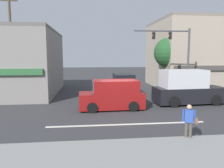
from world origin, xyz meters
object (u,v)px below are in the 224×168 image
street_tree (169,53)px  van_crossing_rightbound (123,85)px  utility_pole_near_left (11,47)px  box_truck_crossing_center (187,88)px  van_crossing_leftbound (113,95)px  pedestrian_foreground_with_bag (189,120)px  utility_pole_far_right (182,51)px  traffic_light_mast (178,52)px

street_tree → van_crossing_rightbound: bearing=-160.0°
street_tree → utility_pole_near_left: bearing=-169.6°
van_crossing_rightbound → box_truck_crossing_center: size_ratio=0.81×
street_tree → van_crossing_leftbound: street_tree is taller
utility_pole_near_left → van_crossing_rightbound: bearing=5.0°
van_crossing_leftbound → pedestrian_foreground_with_bag: van_crossing_leftbound is taller
street_tree → van_crossing_rightbound: street_tree is taller
utility_pole_near_left → utility_pole_far_right: 17.86m
pedestrian_foreground_with_bag → van_crossing_leftbound: bearing=113.6°
utility_pole_near_left → utility_pole_far_right: size_ratio=1.05×
traffic_light_mast → box_truck_crossing_center: size_ratio=1.08×
utility_pole_far_right → box_truck_crossing_center: (-2.89, -7.83, -3.17)m
utility_pole_far_right → pedestrian_foreground_with_bag: 16.82m
traffic_light_mast → van_crossing_rightbound: size_ratio=1.34×
street_tree → traffic_light_mast: bearing=-102.5°
van_crossing_rightbound → utility_pole_far_right: bearing=23.4°
box_truck_crossing_center → traffic_light_mast: bearing=93.0°
box_truck_crossing_center → van_crossing_rightbound: bearing=133.5°
utility_pole_near_left → box_truck_crossing_center: size_ratio=1.57×
van_crossing_leftbound → box_truck_crossing_center: size_ratio=0.81×
pedestrian_foreground_with_bag → van_crossing_rightbound: bearing=95.1°
box_truck_crossing_center → pedestrian_foreground_with_bag: bearing=-114.3°
street_tree → utility_pole_near_left: (-15.46, -2.83, 0.46)m
utility_pole_near_left → van_crossing_leftbound: 10.37m
pedestrian_foreground_with_bag → utility_pole_near_left: bearing=134.9°
utility_pole_far_right → van_crossing_leftbound: 13.12m
traffic_light_mast → van_crossing_leftbound: (-6.01, -2.95, -3.17)m
utility_pole_far_right → van_crossing_leftbound: bearing=-135.3°
street_tree → utility_pole_far_right: utility_pole_far_right is taller
utility_pole_near_left → utility_pole_far_right: (17.39, 4.04, -0.21)m
street_tree → pedestrian_foreground_with_bag: (-4.31, -14.02, -3.22)m
pedestrian_foreground_with_bag → traffic_light_mast: bearing=70.7°
van_crossing_leftbound → box_truck_crossing_center: box_truck_crossing_center is taller
utility_pole_near_left → van_crossing_leftbound: bearing=-30.1°
utility_pole_near_left → utility_pole_far_right: bearing=13.1°
utility_pole_near_left → van_crossing_rightbound: (10.08, 0.88, -3.63)m
utility_pole_far_right → box_truck_crossing_center: bearing=-110.3°
utility_pole_near_left → street_tree: bearing=10.4°
box_truck_crossing_center → street_tree: bearing=81.8°
pedestrian_foreground_with_bag → box_truck_crossing_center: bearing=65.7°
utility_pole_near_left → pedestrian_foreground_with_bag: 16.23m
street_tree → utility_pole_near_left: 15.73m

